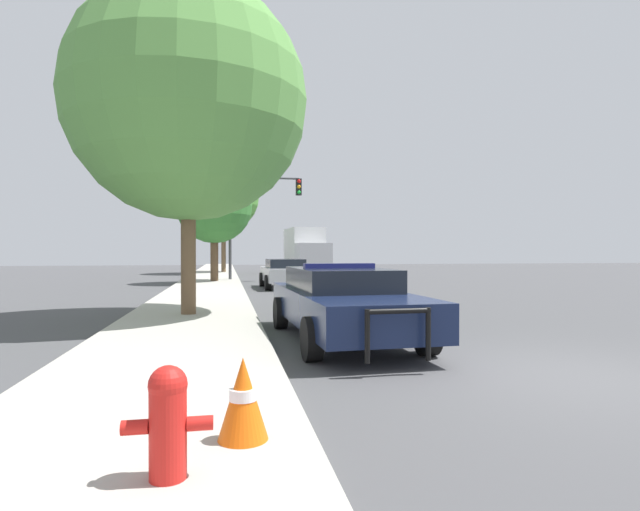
% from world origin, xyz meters
% --- Properties ---
extents(ground_plane, '(110.00, 110.00, 0.00)m').
position_xyz_m(ground_plane, '(0.00, 0.00, 0.00)').
color(ground_plane, '#474749').
extents(sidewalk_left, '(3.00, 110.00, 0.13)m').
position_xyz_m(sidewalk_left, '(-5.10, 0.00, 0.07)').
color(sidewalk_left, '#ADA89E').
rests_on(sidewalk_left, ground_plane).
extents(police_car, '(2.19, 5.30, 1.38)m').
position_xyz_m(police_car, '(-2.23, 3.15, 0.71)').
color(police_car, '#141E3D').
rests_on(police_car, ground_plane).
extents(fire_hydrant, '(0.57, 0.25, 0.73)m').
position_xyz_m(fire_hydrant, '(-4.68, -2.33, 0.52)').
color(fire_hydrant, red).
rests_on(fire_hydrant, sidewalk_left).
extents(traffic_light, '(3.90, 0.35, 5.58)m').
position_xyz_m(traffic_light, '(-2.61, 21.16, 4.06)').
color(traffic_light, '#424247').
rests_on(traffic_light, sidewalk_left).
extents(car_background_midblock, '(2.02, 3.98, 1.28)m').
position_xyz_m(car_background_midblock, '(-1.78, 16.02, 0.69)').
color(car_background_midblock, '#B7B7BC').
rests_on(car_background_midblock, ground_plane).
extents(box_truck, '(2.76, 6.85, 3.36)m').
position_xyz_m(box_truck, '(1.54, 31.10, 1.76)').
color(box_truck, '#B7B7BC').
rests_on(box_truck, ground_plane).
extents(tree_sidewalk_mid, '(3.78, 3.78, 5.67)m').
position_xyz_m(tree_sidewalk_mid, '(-4.88, 19.86, 3.89)').
color(tree_sidewalk_mid, brown).
rests_on(tree_sidewalk_mid, sidewalk_left).
extents(tree_sidewalk_far, '(5.10, 5.10, 8.02)m').
position_xyz_m(tree_sidewalk_far, '(-4.47, 30.98, 5.59)').
color(tree_sidewalk_far, brown).
rests_on(tree_sidewalk_far, sidewalk_left).
extents(tree_sidewalk_near, '(5.61, 5.61, 7.81)m').
position_xyz_m(tree_sidewalk_near, '(-5.18, 6.45, 5.12)').
color(tree_sidewalk_near, brown).
rests_on(tree_sidewalk_near, sidewalk_left).
extents(traffic_cone, '(0.40, 0.40, 0.65)m').
position_xyz_m(traffic_cone, '(-4.18, -1.74, 0.45)').
color(traffic_cone, orange).
rests_on(traffic_cone, sidewalk_left).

